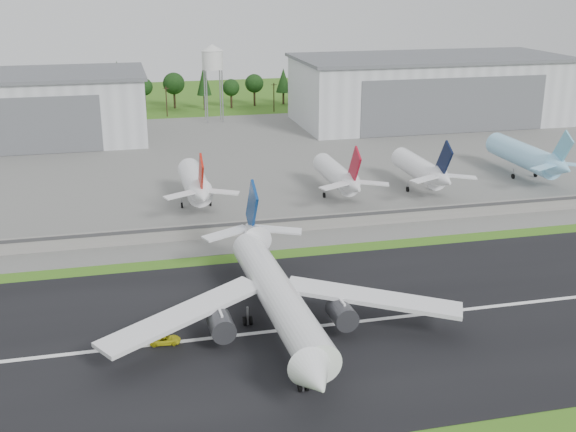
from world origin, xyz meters
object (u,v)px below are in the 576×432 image
object	(u,v)px
ground_vehicle	(165,340)
parked_jet_red_b	(339,176)
parked_jet_red_a	(196,184)
parked_jet_skyblue	(529,157)
parked_jet_navy	(423,170)
main_airliner	(279,305)

from	to	relation	value
ground_vehicle	parked_jet_red_b	xyz separation A→B (m)	(48.91, 66.58, 5.21)
ground_vehicle	parked_jet_red_a	world-z (taller)	parked_jet_red_a
ground_vehicle	parked_jet_skyblue	world-z (taller)	parked_jet_skyblue
parked_jet_red_b	parked_jet_skyblue	distance (m)	56.57
parked_jet_navy	parked_jet_skyblue	size ratio (longest dim) A/B	0.84
parked_jet_red_a	parked_jet_red_b	world-z (taller)	parked_jet_red_a
ground_vehicle	parked_jet_skyblue	xyz separation A→B (m)	(105.24, 71.66, 5.73)
main_airliner	parked_jet_red_b	xyz separation A→B (m)	(30.97, 66.96, 1.08)
parked_jet_navy	main_airliner	bearing A→B (deg)	-128.75
parked_jet_red_a	parked_jet_navy	world-z (taller)	parked_jet_red_a
parked_jet_navy	parked_jet_skyblue	bearing A→B (deg)	8.58
ground_vehicle	parked_jet_red_a	bearing A→B (deg)	-6.25
parked_jet_red_b	parked_jet_navy	size ratio (longest dim) A/B	1.00
main_airliner	ground_vehicle	bearing A→B (deg)	-3.13
parked_jet_red_b	parked_jet_skyblue	world-z (taller)	parked_jet_skyblue
parked_jet_skyblue	parked_jet_navy	bearing A→B (deg)	-171.42
parked_jet_red_a	parked_jet_skyblue	distance (m)	92.64
parked_jet_red_a	parked_jet_skyblue	size ratio (longest dim) A/B	0.84
parked_jet_skyblue	parked_jet_red_b	bearing A→B (deg)	-174.84
parked_jet_red_a	ground_vehicle	bearing A→B (deg)	-100.82
parked_jet_skyblue	ground_vehicle	bearing A→B (deg)	-145.75
parked_jet_red_a	parked_jet_skyblue	world-z (taller)	parked_jet_skyblue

